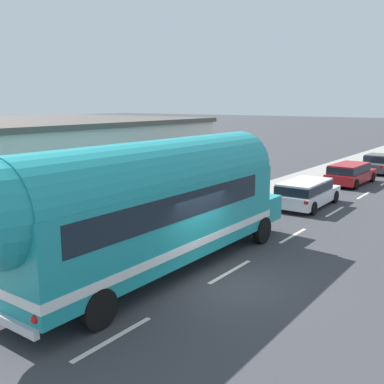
{
  "coord_description": "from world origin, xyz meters",
  "views": [
    {
      "loc": [
        6.89,
        -10.6,
        5.22
      ],
      "look_at": [
        -1.73,
        1.22,
        2.29
      ],
      "focal_mm": 42.15,
      "sensor_mm": 36.0,
      "label": 1
    }
  ],
  "objects_px": {
    "car_second": "(350,172)",
    "car_third": "(378,163)",
    "car_lead": "(306,191)",
    "painted_bus": "(148,203)"
  },
  "relations": [
    {
      "from": "painted_bus",
      "to": "car_lead",
      "type": "relative_size",
      "value": 2.69
    },
    {
      "from": "painted_bus",
      "to": "car_second",
      "type": "relative_size",
      "value": 2.6
    },
    {
      "from": "car_third",
      "to": "car_lead",
      "type": "bearing_deg",
      "value": -89.84
    },
    {
      "from": "car_lead",
      "to": "car_second",
      "type": "distance_m",
      "value": 7.69
    },
    {
      "from": "painted_bus",
      "to": "car_third",
      "type": "bearing_deg",
      "value": 89.63
    },
    {
      "from": "car_lead",
      "to": "car_second",
      "type": "height_order",
      "value": "same"
    },
    {
      "from": "car_lead",
      "to": "car_third",
      "type": "xyz_separation_m",
      "value": [
        -0.04,
        14.13,
        -0.06
      ]
    },
    {
      "from": "car_lead",
      "to": "car_second",
      "type": "xyz_separation_m",
      "value": [
        -0.17,
        7.69,
        -0.01
      ]
    },
    {
      "from": "car_second",
      "to": "car_third",
      "type": "relative_size",
      "value": 1.09
    },
    {
      "from": "car_lead",
      "to": "car_third",
      "type": "height_order",
      "value": "same"
    }
  ]
}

